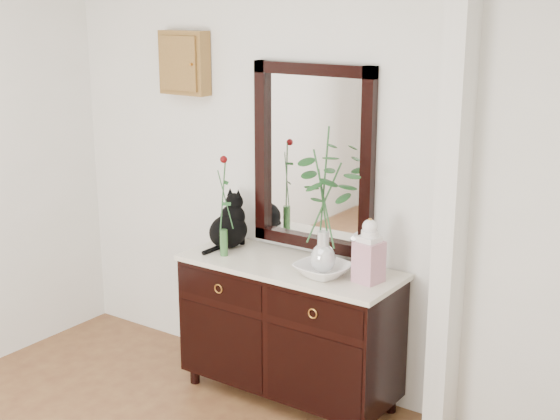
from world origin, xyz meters
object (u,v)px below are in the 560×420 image
Objects in this scene: lotus_bowl at (323,270)px; ginger_jar at (369,250)px; sideboard at (290,324)px; cat at (228,220)px.

ginger_jar is (0.25, 0.07, 0.14)m from lotus_bowl.
lotus_bowl is 0.30m from ginger_jar.
ginger_jar is at bearing 0.97° from sideboard.
sideboard is 0.74m from cat.
ginger_jar is (1.01, -0.05, 0.01)m from cat.
ginger_jar reaches higher than sideboard.
cat is 1.14× the size of lotus_bowl.
cat reaches higher than sideboard.
cat reaches higher than lotus_bowl.
sideboard is 3.67× the size of ginger_jar.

